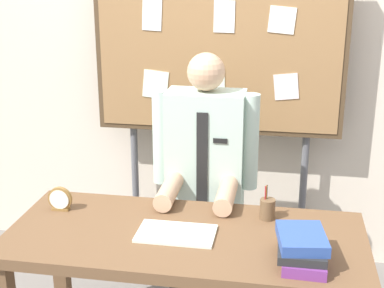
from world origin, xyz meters
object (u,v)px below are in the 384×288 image
(desk, at_px, (185,254))
(person, at_px, (205,197))
(pen_holder, at_px, (267,209))
(bulletin_board, at_px, (218,55))
(book_stack, at_px, (303,248))
(desk_clock, at_px, (60,200))
(open_notebook, at_px, (176,233))

(desk, bearing_deg, person, 90.00)
(desk, bearing_deg, pen_holder, 30.95)
(bulletin_board, relative_size, book_stack, 6.61)
(desk_clock, bearing_deg, desk, -11.90)
(book_stack, xyz_separation_m, desk_clock, (-1.12, 0.29, -0.01))
(desk_clock, bearing_deg, person, 35.16)
(book_stack, distance_m, desk_clock, 1.15)
(desk, height_order, person, person)
(person, distance_m, open_notebook, 0.60)
(desk, height_order, pen_holder, pen_holder)
(open_notebook, bearing_deg, book_stack, -14.20)
(book_stack, height_order, open_notebook, book_stack)
(desk, xyz_separation_m, open_notebook, (-0.04, -0.02, 0.11))
(bulletin_board, distance_m, desk_clock, 1.24)
(bulletin_board, xyz_separation_m, pen_holder, (0.34, -0.85, -0.56))
(person, xyz_separation_m, open_notebook, (-0.04, -0.59, 0.08))
(pen_holder, bearing_deg, bulletin_board, 111.94)
(desk_clock, xyz_separation_m, pen_holder, (0.97, 0.07, -0.00))
(person, distance_m, bulletin_board, 0.84)
(person, distance_m, pen_holder, 0.52)
(person, height_order, pen_holder, person)
(desk, xyz_separation_m, pen_holder, (0.34, 0.21, 0.15))
(pen_holder, bearing_deg, book_stack, -67.04)
(open_notebook, xyz_separation_m, desk_clock, (-0.59, 0.15, 0.05))
(desk, relative_size, open_notebook, 4.63)
(open_notebook, xyz_separation_m, pen_holder, (0.38, 0.23, 0.04))
(desk_clock, relative_size, pen_holder, 0.72)
(person, bearing_deg, pen_holder, -46.80)
(book_stack, bearing_deg, open_notebook, 165.80)
(person, relative_size, open_notebook, 4.29)
(book_stack, bearing_deg, person, 124.34)
(person, bearing_deg, desk_clock, -144.84)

